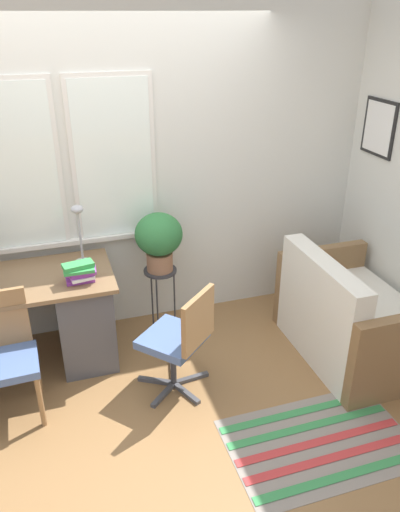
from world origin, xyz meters
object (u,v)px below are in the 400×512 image
at_px(office_chair_swivel, 180,338).
at_px(desk_lamp, 79,225).
at_px(book_stack, 80,272).
at_px(desk_chair_wooden, 6,354).
at_px(potted_plant, 159,238).
at_px(couch_loveseat, 350,320).
at_px(plant_stand, 160,277).

bearing_deg(office_chair_swivel, desk_lamp, -96.76).
distance_m(book_stack, desk_chair_wooden, 0.73).
bearing_deg(potted_plant, office_chair_swivel, -93.55).
bearing_deg(potted_plant, couch_loveseat, -29.39).
bearing_deg(book_stack, desk_lamp, 81.21).
xyz_separation_m(couch_loveseat, plant_stand, (-1.35, 0.76, 0.22)).
xyz_separation_m(desk_lamp, book_stack, (-0.05, -0.31, -0.23)).
relative_size(couch_loveseat, plant_stand, 2.04).
bearing_deg(book_stack, office_chair_swivel, -37.87).
bearing_deg(potted_plant, plant_stand, 0.00).
bearing_deg(office_chair_swivel, book_stack, -80.17).
distance_m(desk_chair_wooden, plant_stand, 1.35).
relative_size(office_chair_swivel, couch_loveseat, 0.69).
relative_size(desk_lamp, book_stack, 1.97).
bearing_deg(desk_chair_wooden, office_chair_swivel, -9.92).
bearing_deg(office_chair_swivel, plant_stand, -135.84).
xyz_separation_m(desk_chair_wooden, couch_loveseat, (2.55, -0.14, -0.16)).
xyz_separation_m(plant_stand, potted_plant, (0.00, 0.00, 0.35)).
height_order(desk_lamp, plant_stand, desk_lamp).
height_order(desk_lamp, couch_loveseat, desk_lamp).
relative_size(desk_lamp, office_chair_swivel, 0.56).
xyz_separation_m(couch_loveseat, potted_plant, (-1.35, 0.76, 0.58)).
bearing_deg(desk_lamp, desk_chair_wooden, -133.65).
xyz_separation_m(office_chair_swivel, potted_plant, (0.05, 0.77, 0.43)).
bearing_deg(plant_stand, desk_chair_wooden, -152.71).
height_order(desk_chair_wooden, plant_stand, desk_chair_wooden).
distance_m(desk_lamp, desk_chair_wooden, 1.05).
bearing_deg(desk_lamp, plant_stand, -0.45).
relative_size(desk_chair_wooden, couch_loveseat, 0.72).
height_order(plant_stand, potted_plant, potted_plant).
height_order(book_stack, office_chair_swivel, book_stack).
distance_m(desk_lamp, book_stack, 0.39).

